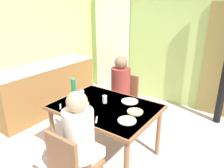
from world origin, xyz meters
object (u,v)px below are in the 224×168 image
Objects in this scene: chair_far_diner at (124,97)px; serving_bowl_center at (82,106)px; chair_near_diner at (72,165)px; person_far_diner at (120,84)px; water_bottle_green_near at (73,87)px; dining_table at (105,111)px; person_near_diner at (80,133)px; kitchen_counter at (47,88)px.

chair_far_diner is 1.07m from serving_bowl_center.
chair_near_diner is 1.61m from person_far_diner.
person_far_diner is 0.77m from water_bottle_green_near.
person_far_diner reaches higher than water_bottle_green_near.
water_bottle_green_near is 1.67× the size of serving_bowl_center.
chair_near_diner is (0.22, -0.83, -0.17)m from dining_table.
person_near_diner reaches higher than dining_table.
person_near_diner is 1.03m from water_bottle_green_near.
water_bottle_green_near reaches higher than chair_far_diner.
dining_table is at bearing -14.09° from kitchen_counter.
dining_table is 1.49× the size of chair_near_diner.
water_bottle_green_near is (-0.77, 0.83, 0.37)m from chair_near_diner.
kitchen_counter is 2.68× the size of person_near_diner.
person_far_diner is (1.52, 0.25, 0.33)m from kitchen_counter.
dining_table is 0.31m from serving_bowl_center.
person_near_diner is at bearing -29.95° from kitchen_counter.
person_far_diner is (-0.44, 1.52, 0.28)m from chair_near_diner.
person_near_diner is 2.71× the size of water_bottle_green_near.
kitchen_counter is 1.59× the size of dining_table.
chair_near_diner is 0.80m from serving_bowl_center.
serving_bowl_center reaches higher than dining_table.
person_far_diner is (-0.23, 0.69, 0.12)m from dining_table.
person_near_diner and person_far_diner have the same top height.
chair_near_diner is (1.96, -1.27, 0.05)m from kitchen_counter.
kitchen_counter is 7.28× the size of water_bottle_green_near.
dining_table is 1.68× the size of person_far_diner.
chair_near_diner is 0.31m from person_near_diner.
water_bottle_green_near reaches higher than dining_table.
kitchen_counter reaches higher than dining_table.
dining_table is 1.49× the size of chair_far_diner.
kitchen_counter is at bearing 159.76° from water_bottle_green_near.
person_far_diner is 4.53× the size of serving_bowl_center.
kitchen_counter reaches higher than chair_far_diner.
chair_far_diner is at bearing 105.00° from chair_near_diner.
chair_far_diner is 0.97m from water_bottle_green_near.
serving_bowl_center is at bearing -22.64° from kitchen_counter.
water_bottle_green_near is (1.20, -0.44, 0.42)m from kitchen_counter.
chair_near_diner is at bearing 106.27° from person_far_diner.
serving_bowl_center is (-0.42, 0.49, -0.02)m from person_near_diner.
kitchen_counter is at bearing 14.43° from chair_far_diner.
person_far_diner is at bearing 108.10° from dining_table.
chair_far_diner is 0.31m from person_far_diner.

